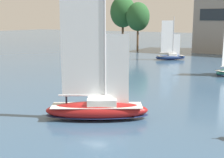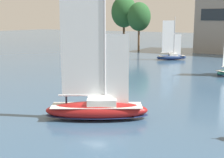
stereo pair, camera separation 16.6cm
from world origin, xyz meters
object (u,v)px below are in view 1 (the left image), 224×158
object	(u,v)px
sailboat_main	(97,108)
sailboat_moored_mid_channel	(171,56)
tree_shore_left	(138,17)
tree_shore_center	(123,12)

from	to	relation	value
sailboat_main	sailboat_moored_mid_channel	xyz separation A→B (m)	(-10.33, 48.42, -0.26)
sailboat_main	sailboat_moored_mid_channel	size ratio (longest dim) A/B	1.37
tree_shore_left	tree_shore_center	bearing A→B (deg)	157.62
tree_shore_left	sailboat_main	bearing A→B (deg)	-66.79
tree_shore_center	tree_shore_left	bearing A→B (deg)	-22.38
tree_shore_left	sailboat_main	size ratio (longest dim) A/B	1.05
tree_shore_left	sailboat_moored_mid_channel	size ratio (longest dim) A/B	1.44
tree_shore_left	tree_shore_center	world-z (taller)	tree_shore_center
tree_shore_left	tree_shore_center	distance (m)	7.95
tree_shore_left	sailboat_main	xyz separation A→B (m)	(28.16, -65.66, -9.58)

